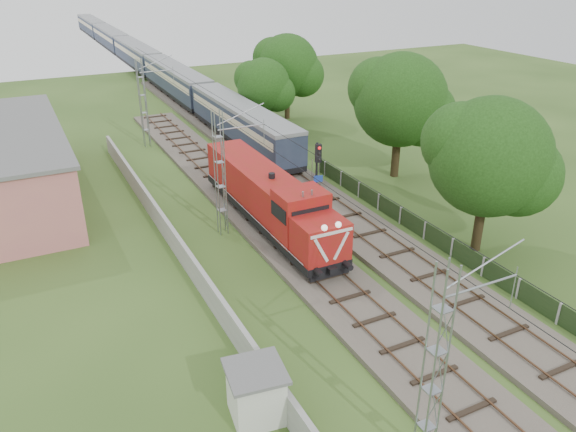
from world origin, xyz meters
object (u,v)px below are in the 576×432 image
signal_post (317,169)px  relay_hut (256,393)px  coach_rake (137,54)px  locomotive (269,198)px

signal_post → relay_hut: signal_post is taller
coach_rake → signal_post: 60.05m
locomotive → signal_post: size_ratio=2.91×
relay_hut → signal_post: bearing=53.4°
locomotive → relay_hut: 16.60m
locomotive → coach_rake: size_ratio=0.15×
coach_rake → signal_post: size_ratio=19.25×
locomotive → coach_rake: locomotive is taller
signal_post → coach_rake: bearing=88.3°
signal_post → locomotive: bearing=169.4°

